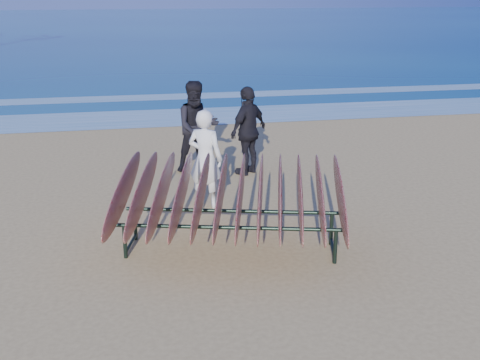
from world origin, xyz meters
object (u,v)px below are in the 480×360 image
(surfboard_rack, at_px, (231,195))
(person_dark_a, at_px, (197,127))
(person_dark_b, at_px, (248,131))
(person_white, at_px, (205,159))

(surfboard_rack, distance_m, person_dark_a, 4.09)
(surfboard_rack, bearing_deg, person_dark_a, 103.91)
(surfboard_rack, xyz_separation_m, person_dark_a, (0.04, 4.09, 0.08))
(person_dark_a, bearing_deg, person_dark_b, -27.51)
(surfboard_rack, relative_size, person_dark_b, 2.04)
(person_white, distance_m, person_dark_b, 2.09)
(person_dark_b, bearing_deg, surfboard_rack, 33.20)
(surfboard_rack, relative_size, person_white, 2.13)
(person_white, relative_size, person_dark_b, 0.96)
(surfboard_rack, distance_m, person_dark_b, 3.86)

